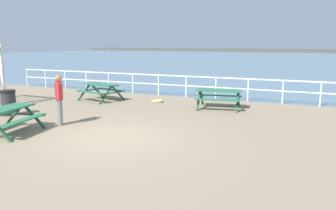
{
  "coord_description": "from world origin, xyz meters",
  "views": [
    {
      "loc": [
        5.41,
        -7.92,
        2.69
      ],
      "look_at": [
        1.13,
        1.43,
        0.8
      ],
      "focal_mm": 36.4,
      "sensor_mm": 36.0,
      "label": 1
    }
  ],
  "objects_px": {
    "litter_bin": "(8,103)",
    "picnic_table_seaward": "(101,88)",
    "picnic_table_far_left": "(6,114)",
    "picnic_table_far_right": "(219,94)",
    "visitor": "(59,97)"
  },
  "relations": [
    {
      "from": "picnic_table_far_left",
      "to": "visitor",
      "type": "relative_size",
      "value": 1.23
    },
    {
      "from": "litter_bin",
      "to": "picnic_table_far_left",
      "type": "bearing_deg",
      "value": -41.56
    },
    {
      "from": "litter_bin",
      "to": "picnic_table_seaward",
      "type": "bearing_deg",
      "value": 74.85
    },
    {
      "from": "picnic_table_seaward",
      "to": "visitor",
      "type": "height_order",
      "value": "visitor"
    },
    {
      "from": "picnic_table_far_left",
      "to": "litter_bin",
      "type": "bearing_deg",
      "value": 38.36
    },
    {
      "from": "picnic_table_far_left",
      "to": "litter_bin",
      "type": "relative_size",
      "value": 2.14
    },
    {
      "from": "picnic_table_far_left",
      "to": "picnic_table_seaward",
      "type": "relative_size",
      "value": 0.96
    },
    {
      "from": "picnic_table_far_left",
      "to": "visitor",
      "type": "distance_m",
      "value": 1.69
    },
    {
      "from": "picnic_table_seaward",
      "to": "litter_bin",
      "type": "xyz_separation_m",
      "value": [
        -1.15,
        -4.24,
        -0.1
      ]
    },
    {
      "from": "picnic_table_far_left",
      "to": "picnic_table_seaward",
      "type": "bearing_deg",
      "value": -1.07
    },
    {
      "from": "picnic_table_far_left",
      "to": "picnic_table_seaward",
      "type": "distance_m",
      "value": 6.19
    },
    {
      "from": "picnic_table_far_left",
      "to": "picnic_table_far_right",
      "type": "relative_size",
      "value": 1.0
    },
    {
      "from": "picnic_table_far_left",
      "to": "litter_bin",
      "type": "height_order",
      "value": "litter_bin"
    },
    {
      "from": "picnic_table_far_right",
      "to": "litter_bin",
      "type": "bearing_deg",
      "value": -155.75
    },
    {
      "from": "picnic_table_far_right",
      "to": "visitor",
      "type": "xyz_separation_m",
      "value": [
        -3.95,
        -5.0,
        0.36
      ]
    }
  ]
}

